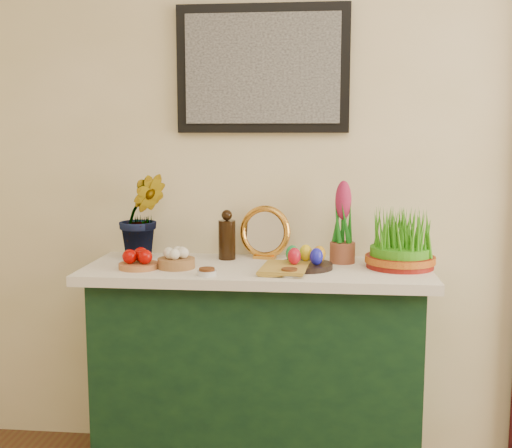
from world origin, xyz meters
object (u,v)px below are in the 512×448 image
Objects in this scene: sideboard at (257,374)px; hyacinth_green at (142,202)px; mirror at (265,233)px; wheatgrass_sabzeh at (401,243)px; book at (262,267)px.

hyacinth_green reaches higher than sideboard.
mirror reaches higher than wheatgrass_sabzeh.
wheatgrass_sabzeh is (0.58, 0.03, 0.57)m from sideboard.
sideboard is 4.62× the size of wheatgrass_sabzeh.
book is (0.01, -0.26, -0.09)m from mirror.
hyacinth_green is 1.10m from wheatgrass_sabzeh.
mirror is (0.52, 0.06, -0.13)m from hyacinth_green.
wheatgrass_sabzeh is at bearing 17.39° from book.
mirror is 0.98× the size of book.
book reaches higher than sideboard.
mirror is (0.02, 0.17, 0.58)m from sideboard.
wheatgrass_sabzeh reaches higher than sideboard.
sideboard is at bearing 111.64° from book.
wheatgrass_sabzeh is (1.09, -0.09, -0.14)m from hyacinth_green.
hyacinth_green is 1.74× the size of wheatgrass_sabzeh.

